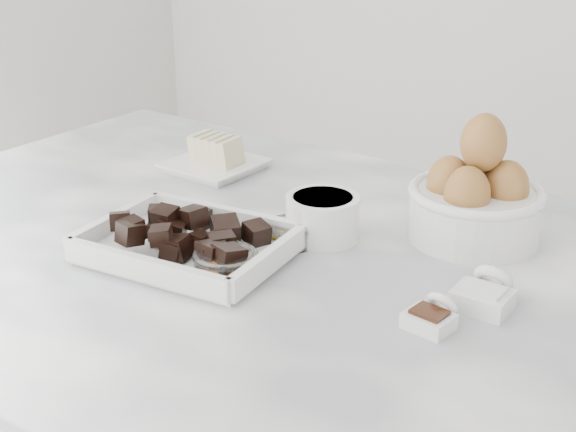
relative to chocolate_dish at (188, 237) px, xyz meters
The scene contains 9 objects.
marble_slab 0.10m from the chocolate_dish, 47.22° to the left, with size 1.20×0.80×0.04m, color white.
chocolate_dish is the anchor object (origin of this frame).
butter_plate 0.32m from the chocolate_dish, 124.41° to the left, with size 0.14×0.14×0.06m.
sugar_ramekin 0.18m from the chocolate_dish, 53.68° to the left, with size 0.10×0.10×0.06m.
egg_bowl 0.37m from the chocolate_dish, 43.60° to the left, with size 0.17×0.17×0.17m.
honey_bowl 0.13m from the chocolate_dish, 51.68° to the left, with size 0.07×0.07×0.03m.
zest_bowl 0.08m from the chocolate_dish, 14.63° to the right, with size 0.08×0.08×0.03m.
vanilla_spoon 0.32m from the chocolate_dish, ahead, with size 0.05×0.06×0.04m.
salt_spoon 0.36m from the chocolate_dish, 14.50° to the left, with size 0.06×0.07×0.05m.
Camera 1 is at (0.55, -0.73, 1.37)m, focal length 50.00 mm.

